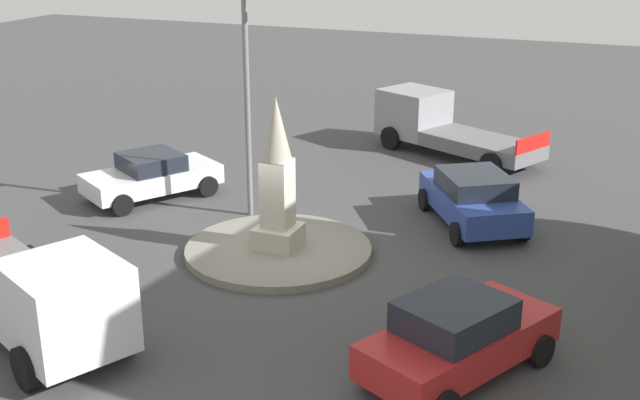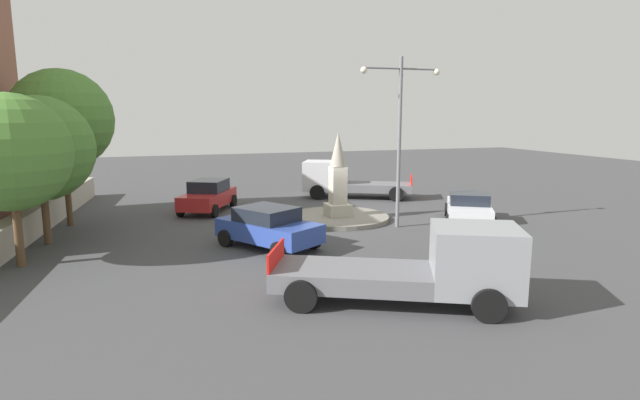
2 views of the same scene
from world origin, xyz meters
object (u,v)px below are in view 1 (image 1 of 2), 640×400
Objects in this scene: car_blue_parked_right at (473,198)px; streetlamp at (246,62)px; car_red_waiting at (458,336)px; car_white_parked_left at (152,175)px; truck_grey_approaching at (439,125)px; truck_white_passing at (43,298)px; monument at (277,181)px.

streetlamp is at bearing 14.90° from car_blue_parked_right.
car_red_waiting is 1.02× the size of car_blue_parked_right.
car_white_parked_left is 1.02× the size of car_blue_parked_right.
car_red_waiting is at bearing 105.62° from truck_grey_approaching.
car_red_waiting is 15.27m from truck_grey_approaching.
streetlamp is 1.66× the size of car_white_parked_left.
truck_grey_approaching is (4.11, -14.71, 0.20)m from car_red_waiting.
truck_white_passing is (0.48, 8.21, -3.41)m from streetlamp.
streetlamp is at bearing -39.83° from car_red_waiting.
car_red_waiting is 8.22m from truck_white_passing.
car_white_parked_left is 12.76m from car_red_waiting.
car_red_waiting is 8.01m from car_blue_parked_right.
truck_white_passing reaches higher than car_white_parked_left.
truck_white_passing is at bearing 86.66° from streetlamp.
monument is 0.89× the size of car_white_parked_left.
car_white_parked_left is 0.99× the size of car_red_waiting.
car_blue_parked_right is at bearing 111.70° from truck_grey_approaching.
streetlamp is 1.68× the size of car_blue_parked_right.
truck_white_passing is (7.99, 1.95, 0.21)m from car_red_waiting.
car_blue_parked_right is at bearing -79.95° from car_red_waiting.
truck_white_passing is 0.99× the size of truck_grey_approaching.
car_blue_parked_right is (-9.58, -1.38, 0.08)m from car_white_parked_left.
car_blue_parked_right is 7.34m from truck_grey_approaching.
car_white_parked_left is at bearing 50.06° from truck_grey_approaching.
car_blue_parked_right is at bearing -171.81° from car_white_parked_left.
truck_grey_approaching reaches higher than car_red_waiting.
truck_white_passing reaches higher than car_red_waiting.
monument is 10.86m from truck_grey_approaching.
monument is at bearing 130.55° from streetlamp.
streetlamp reaches higher than truck_grey_approaching.
monument is 6.48m from truck_white_passing.
car_red_waiting reaches higher than car_white_parked_left.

